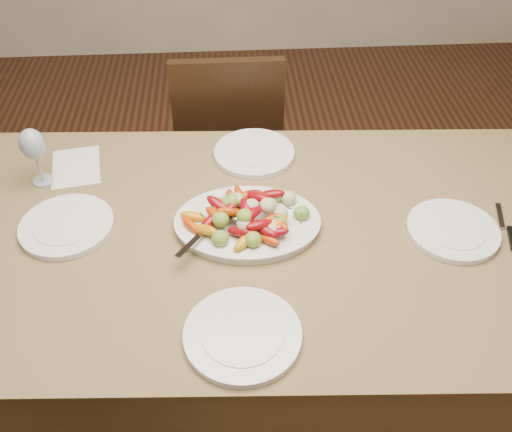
{
  "coord_description": "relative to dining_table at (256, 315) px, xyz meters",
  "views": [
    {
      "loc": [
        0.13,
        -0.9,
        1.88
      ],
      "look_at": [
        0.21,
        0.28,
        0.82
      ],
      "focal_mm": 40.0,
      "sensor_mm": 36.0,
      "label": 1
    }
  ],
  "objects": [
    {
      "name": "plate_near",
      "position": [
        -0.06,
        -0.36,
        0.39
      ],
      "size": [
        0.28,
        0.28,
        0.02
      ],
      "primitive_type": "cylinder",
      "color": "white",
      "rests_on": "dining_table"
    },
    {
      "name": "plate_left",
      "position": [
        -0.54,
        0.05,
        0.39
      ],
      "size": [
        0.27,
        0.27,
        0.02
      ],
      "primitive_type": "cylinder",
      "color": "white",
      "rests_on": "dining_table"
    },
    {
      "name": "serving_platter",
      "position": [
        -0.02,
        0.02,
        0.39
      ],
      "size": [
        0.42,
        0.32,
        0.02
      ],
      "primitive_type": "ellipsoid",
      "rotation": [
        0.0,
        0.0,
        -0.05
      ],
      "color": "white",
      "rests_on": "dining_table"
    },
    {
      "name": "wine_glass",
      "position": [
        -0.66,
        0.28,
        0.48
      ],
      "size": [
        0.08,
        0.08,
        0.2
      ],
      "primitive_type": null,
      "color": "#8C99A5",
      "rests_on": "dining_table"
    },
    {
      "name": "plate_far",
      "position": [
        0.02,
        0.37,
        0.39
      ],
      "size": [
        0.27,
        0.27,
        0.02
      ],
      "primitive_type": "cylinder",
      "color": "white",
      "rests_on": "dining_table"
    },
    {
      "name": "dining_table",
      "position": [
        0.0,
        0.0,
        0.0
      ],
      "size": [
        1.89,
        1.13,
        0.76
      ],
      "primitive_type": "cube",
      "rotation": [
        0.0,
        0.0,
        -0.05
      ],
      "color": "brown",
      "rests_on": "ground"
    },
    {
      "name": "plate_right",
      "position": [
        0.56,
        -0.04,
        0.39
      ],
      "size": [
        0.26,
        0.26,
        0.02
      ],
      "primitive_type": "cylinder",
      "color": "white",
      "rests_on": "dining_table"
    },
    {
      "name": "roasted_vegetables",
      "position": [
        -0.02,
        0.02,
        0.45
      ],
      "size": [
        0.34,
        0.24,
        0.09
      ],
      "primitive_type": null,
      "rotation": [
        0.0,
        0.0,
        -0.05
      ],
      "color": "maroon",
      "rests_on": "serving_platter"
    },
    {
      "name": "serving_spoon",
      "position": [
        -0.09,
        -0.01,
        0.43
      ],
      "size": [
        0.27,
        0.2,
        0.03
      ],
      "primitive_type": null,
      "rotation": [
        0.0,
        0.0,
        -0.57
      ],
      "color": "#9EA0A8",
      "rests_on": "serving_platter"
    },
    {
      "name": "chair_far",
      "position": [
        -0.06,
        0.87,
        0.1
      ],
      "size": [
        0.42,
        0.42,
        0.95
      ],
      "primitive_type": null,
      "rotation": [
        0.0,
        0.0,
        3.14
      ],
      "color": "black",
      "rests_on": "ground"
    },
    {
      "name": "menu_card",
      "position": [
        -0.57,
        0.34,
        0.38
      ],
      "size": [
        0.18,
        0.23,
        0.0
      ],
      "primitive_type": "cube",
      "rotation": [
        0.0,
        0.0,
        0.17
      ],
      "color": "silver",
      "rests_on": "dining_table"
    },
    {
      "name": "table_knife",
      "position": [
        0.72,
        -0.04,
        0.38
      ],
      "size": [
        0.07,
        0.2,
        0.01
      ],
      "primitive_type": null,
      "rotation": [
        0.0,
        0.0,
        -0.25
      ],
      "color": "#9EA0A8",
      "rests_on": "dining_table"
    }
  ]
}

